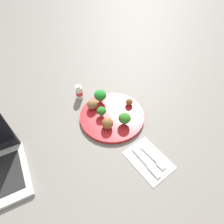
# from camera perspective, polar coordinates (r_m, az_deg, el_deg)

# --- Properties ---
(ground_plane) EXTENTS (4.00, 4.00, 0.00)m
(ground_plane) POSITION_cam_1_polar(r_m,az_deg,el_deg) (0.89, 0.00, -1.53)
(ground_plane) COLOR slate
(plate) EXTENTS (0.28, 0.28, 0.02)m
(plate) POSITION_cam_1_polar(r_m,az_deg,el_deg) (0.89, 0.00, -1.19)
(plate) COLOR red
(plate) RESTS_ON ground_plane
(broccoli_floret_center) EXTENTS (0.05, 0.05, 0.05)m
(broccoli_floret_center) POSITION_cam_1_polar(r_m,az_deg,el_deg) (0.83, 3.60, -1.77)
(broccoli_floret_center) COLOR #90BE81
(broccoli_floret_center) RESTS_ON plate
(broccoli_floret_near_rim) EXTENTS (0.06, 0.06, 0.06)m
(broccoli_floret_near_rim) POSITION_cam_1_polar(r_m,az_deg,el_deg) (0.91, -3.34, 4.69)
(broccoli_floret_near_rim) COLOR #A8CD82
(broccoli_floret_near_rim) RESTS_ON plate
(broccoli_floret_mid_left) EXTENTS (0.04, 0.04, 0.05)m
(broccoli_floret_mid_left) POSITION_cam_1_polar(r_m,az_deg,el_deg) (0.86, -3.01, 0.27)
(broccoli_floret_mid_left) COLOR #8EB972
(broccoli_floret_mid_left) RESTS_ON plate
(meatball_center) EXTENTS (0.03, 0.03, 0.03)m
(meatball_center) POSITION_cam_1_polar(r_m,az_deg,el_deg) (0.91, 4.91, 2.88)
(meatball_center) COLOR brown
(meatball_center) RESTS_ON plate
(meatball_mid_right) EXTENTS (0.05, 0.05, 0.05)m
(meatball_mid_right) POSITION_cam_1_polar(r_m,az_deg,el_deg) (0.82, -1.30, -3.22)
(meatball_mid_right) COLOR brown
(meatball_mid_right) RESTS_ON plate
(meatball_mid_left) EXTENTS (0.05, 0.05, 0.05)m
(meatball_mid_left) POSITION_cam_1_polar(r_m,az_deg,el_deg) (0.89, -5.59, 2.09)
(meatball_mid_left) COLOR brown
(meatball_mid_left) RESTS_ON plate
(napkin) EXTENTS (0.17, 0.13, 0.01)m
(napkin) POSITION_cam_1_polar(r_m,az_deg,el_deg) (0.78, 10.33, -13.18)
(napkin) COLOR white
(napkin) RESTS_ON ground_plane
(fork) EXTENTS (0.12, 0.02, 0.01)m
(fork) POSITION_cam_1_polar(r_m,az_deg,el_deg) (0.79, 11.75, -12.63)
(fork) COLOR silver
(fork) RESTS_ON napkin
(knife) EXTENTS (0.15, 0.02, 0.01)m
(knife) POSITION_cam_1_polar(r_m,az_deg,el_deg) (0.77, 9.77, -14.12)
(knife) COLOR silver
(knife) RESTS_ON napkin
(yogurt_bottle) EXTENTS (0.03, 0.03, 0.07)m
(yogurt_bottle) POSITION_cam_1_polar(r_m,az_deg,el_deg) (0.97, -9.25, 5.55)
(yogurt_bottle) COLOR white
(yogurt_bottle) RESTS_ON ground_plane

